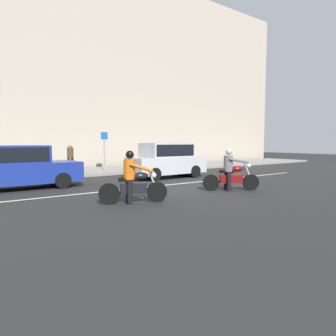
# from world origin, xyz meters

# --- Properties ---
(ground_plane) EXTENTS (80.00, 80.00, 0.00)m
(ground_plane) POSITION_xyz_m (0.00, 0.00, 0.00)
(ground_plane) COLOR #272727
(sidewalk_slab) EXTENTS (40.00, 4.40, 0.14)m
(sidewalk_slab) POSITION_xyz_m (0.00, 8.00, 0.07)
(sidewalk_slab) COLOR gray
(sidewalk_slab) RESTS_ON ground_plane
(building_facade) EXTENTS (40.00, 1.40, 14.29)m
(building_facade) POSITION_xyz_m (0.00, 11.40, 7.14)
(building_facade) COLOR #B7A893
(building_facade) RESTS_ON ground_plane
(lane_marking_stripe) EXTENTS (18.00, 0.14, 0.01)m
(lane_marking_stripe) POSITION_xyz_m (-0.04, 0.90, 0.00)
(lane_marking_stripe) COLOR silver
(lane_marking_stripe) RESTS_ON ground_plane
(motorcycle_with_rider_gray) EXTENTS (1.89, 1.27, 1.61)m
(motorcycle_with_rider_gray) POSITION_xyz_m (1.15, -1.71, 0.66)
(motorcycle_with_rider_gray) COLOR black
(motorcycle_with_rider_gray) RESTS_ON ground_plane
(motorcycle_with_rider_orange_stripe) EXTENTS (1.98, 0.98, 1.60)m
(motorcycle_with_rider_orange_stripe) POSITION_xyz_m (-3.06, -1.61, 0.65)
(motorcycle_with_rider_orange_stripe) COLOR black
(motorcycle_with_rider_orange_stripe) RESTS_ON ground_plane
(parked_hatchback_silver) EXTENTS (4.06, 1.76, 1.80)m
(parked_hatchback_silver) POSITION_xyz_m (1.62, 3.12, 0.94)
(parked_hatchback_silver) COLOR #B2B5BA
(parked_hatchback_silver) RESTS_ON ground_plane
(parked_sedan_cobalt_blue) EXTENTS (4.49, 1.82, 1.72)m
(parked_sedan_cobalt_blue) POSITION_xyz_m (-5.37, 3.39, 0.88)
(parked_sedan_cobalt_blue) COLOR navy
(parked_sedan_cobalt_blue) RESTS_ON ground_plane
(street_sign_post) EXTENTS (0.44, 0.08, 2.35)m
(street_sign_post) POSITION_xyz_m (0.28, 7.88, 1.57)
(street_sign_post) COLOR gray
(street_sign_post) RESTS_ON sidewalk_slab
(pedestrian_bystander) EXTENTS (0.34, 0.34, 1.63)m
(pedestrian_bystander) POSITION_xyz_m (-2.11, 7.07, 1.09)
(pedestrian_bystander) COLOR black
(pedestrian_bystander) RESTS_ON sidewalk_slab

